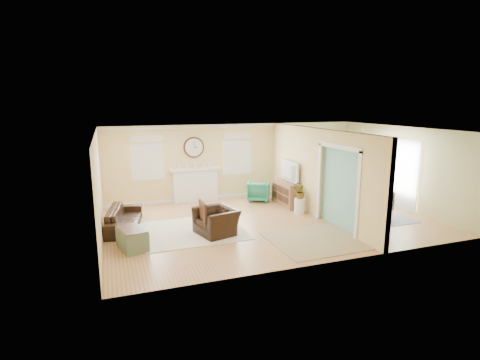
% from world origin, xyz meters
% --- Properties ---
extents(floor, '(9.00, 9.00, 0.00)m').
position_xyz_m(floor, '(0.00, 0.00, 0.00)').
color(floor, '#A46B43').
rests_on(floor, ground).
extents(wall_back, '(9.00, 0.02, 2.60)m').
position_xyz_m(wall_back, '(0.00, 3.00, 1.30)').
color(wall_back, '#E6CB84').
rests_on(wall_back, ground).
extents(wall_front, '(9.00, 0.02, 2.60)m').
position_xyz_m(wall_front, '(0.00, -3.00, 1.30)').
color(wall_front, '#E6CB84').
rests_on(wall_front, ground).
extents(wall_left, '(0.02, 6.00, 2.60)m').
position_xyz_m(wall_left, '(-4.50, 0.00, 1.30)').
color(wall_left, '#E6CB84').
rests_on(wall_left, ground).
extents(wall_right, '(0.02, 6.00, 2.60)m').
position_xyz_m(wall_right, '(4.50, 0.00, 1.30)').
color(wall_right, '#E6CB84').
rests_on(wall_right, ground).
extents(ceiling, '(9.00, 6.00, 0.02)m').
position_xyz_m(ceiling, '(0.00, 0.00, 2.60)').
color(ceiling, white).
rests_on(ceiling, wall_back).
extents(partition, '(0.17, 6.00, 2.60)m').
position_xyz_m(partition, '(1.51, 0.28, 1.36)').
color(partition, '#E6CB84').
rests_on(partition, ground).
extents(fireplace, '(1.70, 0.30, 1.17)m').
position_xyz_m(fireplace, '(-1.50, 2.88, 0.60)').
color(fireplace, white).
rests_on(fireplace, ground).
extents(wall_clock, '(0.70, 0.07, 0.70)m').
position_xyz_m(wall_clock, '(-1.50, 2.97, 1.85)').
color(wall_clock, '#41251A').
rests_on(wall_clock, wall_back).
extents(window_left, '(1.05, 0.13, 1.42)m').
position_xyz_m(window_left, '(-3.05, 2.95, 1.66)').
color(window_left, white).
rests_on(window_left, wall_back).
extents(window_right, '(1.05, 0.13, 1.42)m').
position_xyz_m(window_right, '(0.05, 2.95, 1.66)').
color(window_right, white).
rests_on(window_right, wall_back).
extents(french_doors, '(0.06, 1.70, 2.20)m').
position_xyz_m(french_doors, '(4.45, 0.00, 1.10)').
color(french_doors, white).
rests_on(french_doors, ground).
extents(pendant, '(0.30, 0.30, 0.55)m').
position_xyz_m(pendant, '(3.00, 0.00, 2.20)').
color(pendant, gold).
rests_on(pendant, ceiling).
extents(rug_cream, '(2.72, 2.37, 0.01)m').
position_xyz_m(rug_cream, '(-2.28, -0.07, 0.01)').
color(rug_cream, beige).
rests_on(rug_cream, floor).
extents(rug_jute, '(2.48, 2.05, 0.01)m').
position_xyz_m(rug_jute, '(0.56, -1.77, 0.01)').
color(rug_jute, tan).
rests_on(rug_jute, floor).
extents(rug_grey, '(2.36, 2.94, 0.01)m').
position_xyz_m(rug_grey, '(2.81, -0.10, 0.01)').
color(rug_grey, slate).
rests_on(rug_grey, floor).
extents(sofa, '(1.09, 2.07, 0.58)m').
position_xyz_m(sofa, '(-3.94, 0.74, 0.29)').
color(sofa, black).
rests_on(sofa, floor).
extents(eames_chair, '(1.13, 1.22, 0.67)m').
position_xyz_m(eames_chair, '(-1.72, -0.48, 0.33)').
color(eames_chair, black).
rests_on(eames_chair, floor).
extents(green_chair, '(0.99, 1.00, 0.68)m').
position_xyz_m(green_chair, '(0.57, 2.25, 0.34)').
color(green_chair, '#1E775B').
rests_on(green_chair, floor).
extents(trunk, '(0.71, 0.95, 0.49)m').
position_xyz_m(trunk, '(-3.84, -0.83, 0.24)').
color(trunk, slate).
rests_on(trunk, floor).
extents(credenza, '(0.46, 1.36, 0.80)m').
position_xyz_m(credenza, '(1.23, 1.42, 0.40)').
color(credenza, brown).
rests_on(credenza, floor).
extents(tv, '(0.16, 1.16, 0.67)m').
position_xyz_m(tv, '(1.21, 1.42, 1.13)').
color(tv, black).
rests_on(tv, credenza).
extents(garden_stool, '(0.32, 0.32, 0.47)m').
position_xyz_m(garden_stool, '(1.16, 0.40, 0.23)').
color(garden_stool, white).
rests_on(garden_stool, floor).
extents(potted_plant, '(0.42, 0.37, 0.46)m').
position_xyz_m(potted_plant, '(1.16, 0.40, 0.70)').
color(potted_plant, '#337F33').
rests_on(potted_plant, garden_stool).
extents(dining_table, '(1.17, 2.01, 0.69)m').
position_xyz_m(dining_table, '(2.81, -0.10, 0.35)').
color(dining_table, '#41251A').
rests_on(dining_table, floor).
extents(dining_chair_n, '(0.50, 0.50, 0.95)m').
position_xyz_m(dining_chair_n, '(2.74, 0.97, 0.56)').
color(dining_chair_n, slate).
rests_on(dining_chair_n, floor).
extents(dining_chair_s, '(0.43, 0.43, 0.92)m').
position_xyz_m(dining_chair_s, '(2.91, -1.19, 0.54)').
color(dining_chair_s, slate).
rests_on(dining_chair_s, floor).
extents(dining_chair_w, '(0.43, 0.43, 0.87)m').
position_xyz_m(dining_chair_w, '(2.19, -0.04, 0.51)').
color(dining_chair_w, white).
rests_on(dining_chair_w, floor).
extents(dining_chair_e, '(0.45, 0.45, 0.97)m').
position_xyz_m(dining_chair_e, '(3.54, -0.18, 0.57)').
color(dining_chair_e, slate).
rests_on(dining_chair_e, floor).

